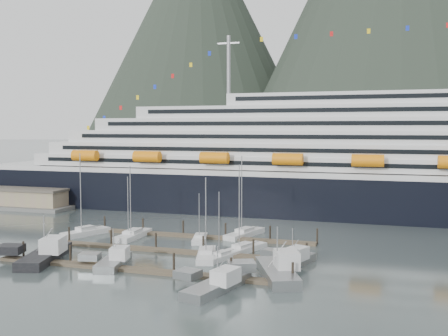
{
  "coord_description": "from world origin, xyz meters",
  "views": [
    {
      "loc": [
        31.51,
        -80.34,
        21.73
      ],
      "look_at": [
        -0.86,
        22.0,
        13.52
      ],
      "focal_mm": 42.0,
      "sensor_mm": 36.0,
      "label": 1
    }
  ],
  "objects": [
    {
      "name": "sailboat_c",
      "position": [
        2.68,
        0.93,
        0.43
      ],
      "size": [
        5.59,
        10.65,
        14.17
      ],
      "rotation": [
        0.0,
        0.0,
        1.86
      ],
      "color": "silver",
      "rests_on": "ground"
    },
    {
      "name": "sailboat_d",
      "position": [
        7.43,
        6.81,
        0.43
      ],
      "size": [
        6.58,
        11.34,
        15.92
      ],
      "rotation": [
        0.0,
        0.0,
        1.19
      ],
      "color": "silver",
      "rests_on": "ground"
    },
    {
      "name": "warehouse",
      "position": [
        -72.0,
        42.0,
        2.25
      ],
      "size": [
        46.0,
        20.0,
        5.8
      ],
      "color": "#595956",
      "rests_on": "ground"
    },
    {
      "name": "ground",
      "position": [
        0.0,
        0.0,
        0.0
      ],
      "size": [
        1600.0,
        1600.0,
        0.0
      ],
      "primitive_type": "plane",
      "color": "#4F5D5C",
      "rests_on": "ground"
    },
    {
      "name": "trawler_e",
      "position": [
        17.12,
        0.82,
        0.85
      ],
      "size": [
        8.66,
        10.54,
        6.48
      ],
      "rotation": [
        0.0,
        0.0,
        1.22
      ],
      "color": "gray",
      "rests_on": "ground"
    },
    {
      "name": "cruise_ship",
      "position": [
        30.03,
        54.94,
        12.04
      ],
      "size": [
        210.0,
        30.4,
        50.3
      ],
      "color": "black",
      "rests_on": "ground"
    },
    {
      "name": "sailboat_h",
      "position": [
        5.44,
        0.93,
        0.4
      ],
      "size": [
        4.79,
        8.19,
        11.73
      ],
      "rotation": [
        0.0,
        0.0,
        1.23
      ],
      "color": "silver",
      "rests_on": "ground"
    },
    {
      "name": "dock_mid",
      "position": [
        -4.93,
        3.05,
        0.31
      ],
      "size": [
        48.18,
        2.28,
        3.2
      ],
      "color": "#4A3E2F",
      "rests_on": "ground"
    },
    {
      "name": "sailboat_f",
      "position": [
        -2.96,
        13.05,
        0.38
      ],
      "size": [
        4.3,
        8.4,
        9.72
      ],
      "rotation": [
        0.0,
        0.0,
        1.83
      ],
      "color": "silver",
      "rests_on": "ground"
    },
    {
      "name": "dock_far",
      "position": [
        -4.93,
        16.05,
        0.31
      ],
      "size": [
        48.18,
        2.28,
        3.2
      ],
      "color": "#4A3E2F",
      "rests_on": "ground"
    },
    {
      "name": "trawler_d",
      "position": [
        16.17,
        -6.74,
        1.01
      ],
      "size": [
        11.83,
        14.29,
        8.27
      ],
      "rotation": [
        0.0,
        0.0,
        1.98
      ],
      "color": "gray",
      "rests_on": "ground"
    },
    {
      "name": "mountains",
      "position": [
        52.48,
        588.54,
        163.4
      ],
      "size": [
        870.0,
        440.0,
        420.0
      ],
      "color": "black",
      "rests_on": "ground"
    },
    {
      "name": "sailboat_a",
      "position": [
        -27.0,
        11.34,
        0.47
      ],
      "size": [
        6.68,
        10.62,
        17.24
      ],
      "rotation": [
        0.0,
        0.0,
        1.18
      ],
      "color": "silver",
      "rests_on": "ground"
    },
    {
      "name": "sailboat_g",
      "position": [
        4.12,
        19.99,
        0.45
      ],
      "size": [
        6.0,
        11.8,
        16.77
      ],
      "rotation": [
        0.0,
        0.0,
        1.28
      ],
      "color": "silver",
      "rests_on": "ground"
    },
    {
      "name": "trawler_c",
      "position": [
        9.78,
        -14.96,
        0.86
      ],
      "size": [
        9.89,
        13.39,
        6.59
      ],
      "rotation": [
        0.0,
        0.0,
        1.32
      ],
      "color": "gray",
      "rests_on": "ground"
    },
    {
      "name": "trawler_b",
      "position": [
        -9.65,
        -8.36,
        0.85
      ],
      "size": [
        8.2,
        10.56,
        6.53
      ],
      "rotation": [
        0.0,
        0.0,
        1.79
      ],
      "color": "gray",
      "rests_on": "ground"
    },
    {
      "name": "sailboat_b",
      "position": [
        -16.81,
        11.51,
        0.41
      ],
      "size": [
        3.62,
        10.03,
        12.72
      ],
      "rotation": [
        0.0,
        0.0,
        1.46
      ],
      "color": "silver",
      "rests_on": "ground"
    },
    {
      "name": "trawler_a",
      "position": [
        -22.26,
        -8.65,
        1.01
      ],
      "size": [
        11.74,
        15.49,
        8.26
      ],
      "rotation": [
        0.0,
        0.0,
        1.84
      ],
      "color": "black",
      "rests_on": "ground"
    },
    {
      "name": "dock_near",
      "position": [
        -4.93,
        -9.95,
        0.31
      ],
      "size": [
        48.18,
        2.28,
        3.2
      ],
      "color": "#4A3E2F",
      "rests_on": "ground"
    },
    {
      "name": "sailboat_e",
      "position": [
        -16.49,
        11.88,
        0.44
      ],
      "size": [
        2.88,
        11.06,
        14.93
      ],
      "rotation": [
        0.0,
        0.0,
        1.57
      ],
      "color": "silver",
      "rests_on": "ground"
    }
  ]
}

